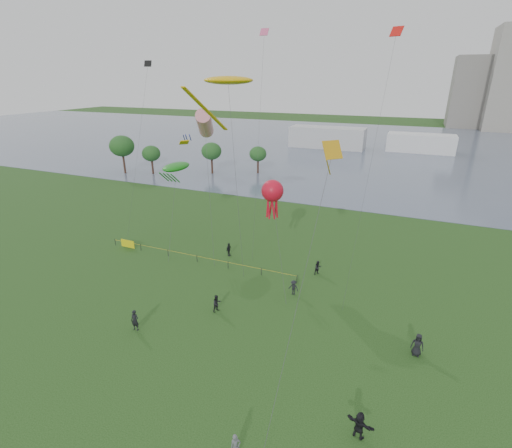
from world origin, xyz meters
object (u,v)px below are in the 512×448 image
at_px(fence, 153,249).
at_px(kite_stingray, 228,81).
at_px(kite_octopus, 272,191).
at_px(kite_flyer, 236,446).

xyz_separation_m(fence, kite_stingray, (10.57, 0.18, 19.02)).
bearing_deg(kite_octopus, fence, -154.99).
distance_m(fence, kite_stingray, 21.76).
bearing_deg(fence, kite_stingray, 0.99).
distance_m(fence, kite_octopus, 17.07).
xyz_separation_m(kite_flyer, kite_stingray, (-9.88, 19.87, 18.77)).
bearing_deg(fence, kite_octopus, 5.63).
xyz_separation_m(fence, kite_octopus, (14.72, 1.45, 8.53)).
relative_size(kite_flyer, kite_octopus, 0.16).
bearing_deg(kite_stingray, fence, -177.85).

